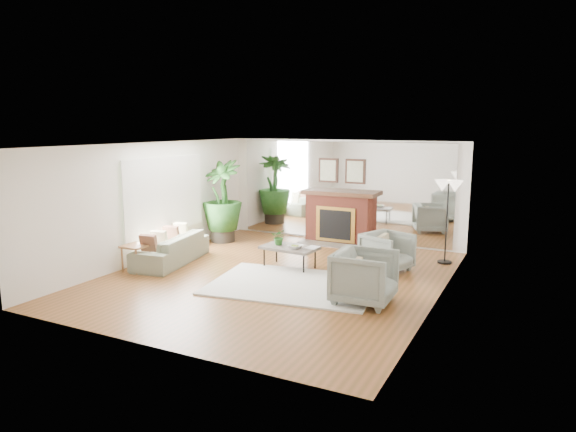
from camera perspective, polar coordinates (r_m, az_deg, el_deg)
The scene contains 18 objects.
ground at distance 9.85m, azimuth -1.32°, elevation -6.76°, with size 7.00×7.00×0.00m, color brown.
wall_left at distance 11.26m, azimuth -14.92°, elevation 1.55°, with size 0.02×7.00×2.50m, color white.
wall_right at distance 8.61m, azimuth 16.54°, elevation -1.09°, with size 0.02×7.00×2.50m, color white.
wall_back at distance 12.72m, azimuth 6.03°, elevation 2.78°, with size 6.00×0.02×2.50m, color white.
mirror_panel at distance 12.70m, azimuth 6.00°, elevation 2.77°, with size 5.40×0.04×2.40m, color silver.
window_panel at distance 11.53m, azimuth -13.52°, elevation 2.31°, with size 0.04×2.40×1.50m, color #B2E09E.
fireplace at distance 12.60m, azimuth 5.61°, elevation 0.00°, with size 1.85×0.83×2.05m.
area_rug at distance 9.33m, azimuth 0.53°, elevation -7.64°, with size 2.91×2.08×0.03m, color silver.
coffee_table at distance 10.35m, azimuth 0.17°, elevation -3.60°, with size 1.16×0.74×0.44m.
sofa at distance 11.04m, azimuth -12.86°, elevation -3.58°, with size 2.03×0.79×0.59m, color slate.
armchair_back at distance 10.34m, azimuth 10.96°, elevation -3.93°, with size 0.82×0.84×0.77m, color gray.
armchair_front at distance 8.43m, azimuth 8.50°, elevation -6.72°, with size 0.92×0.95×0.87m, color gray.
side_table at distance 10.54m, azimuth -16.56°, elevation -3.56°, with size 0.47×0.47×0.53m.
potted_ficus at distance 12.69m, azimuth -7.34°, elevation 1.94°, with size 1.09×1.09×2.01m.
floor_lamp at distance 11.00m, azimuth 17.38°, elevation 2.50°, with size 0.57×0.32×1.75m.
tabletop_plant at distance 10.43m, azimuth -0.98°, elevation -2.34°, with size 0.30×0.26×0.33m, color #2E6525.
fruit_bowl at distance 10.17m, azimuth 0.81°, elevation -3.42°, with size 0.29×0.29×0.07m, color #9B6D3E.
book at distance 10.24m, azimuth 2.16°, elevation -3.47°, with size 0.22×0.31×0.02m, color #9B6D3E.
Camera 1 is at (4.42, -8.33, 2.86)m, focal length 32.00 mm.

